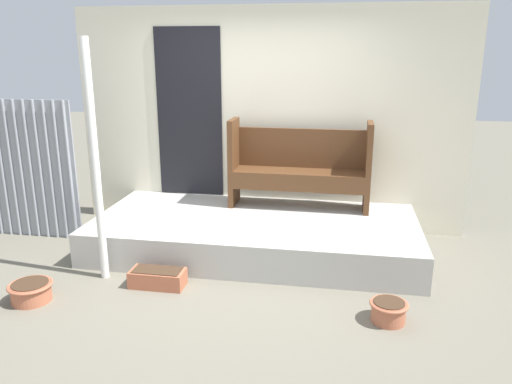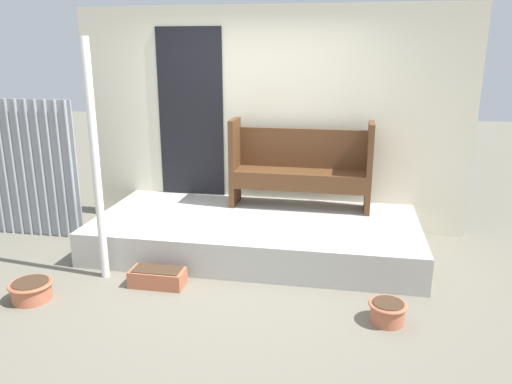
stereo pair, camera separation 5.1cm
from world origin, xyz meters
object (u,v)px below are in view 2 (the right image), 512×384
at_px(support_post, 96,164).
at_px(bench, 301,164).
at_px(flower_pot_left, 31,290).
at_px(planter_box_rect, 158,277).
at_px(flower_pot_middle, 388,311).

height_order(support_post, bench, support_post).
distance_m(flower_pot_left, planter_box_rect, 1.09).
bearing_deg(planter_box_rect, bench, 53.21).
height_order(bench, flower_pot_middle, bench).
bearing_deg(support_post, flower_pot_middle, -8.14).
xyz_separation_m(support_post, planter_box_rect, (0.57, -0.10, -1.03)).
relative_size(support_post, flower_pot_left, 5.89).
relative_size(support_post, planter_box_rect, 4.43).
xyz_separation_m(support_post, bench, (1.73, 1.45, -0.25)).
bearing_deg(flower_pot_left, bench, 43.16).
bearing_deg(planter_box_rect, support_post, 170.50).
bearing_deg(support_post, planter_box_rect, -9.50).
bearing_deg(bench, flower_pot_middle, -63.54).
distance_m(bench, planter_box_rect, 2.08).
bearing_deg(flower_pot_left, planter_box_rect, 25.08).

